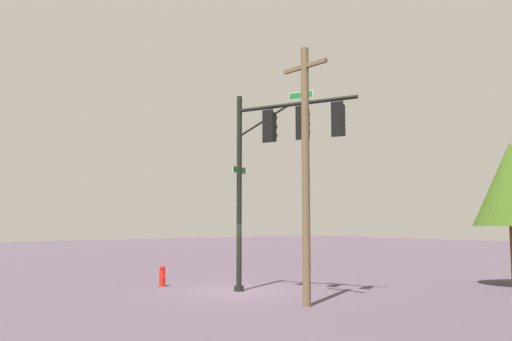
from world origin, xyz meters
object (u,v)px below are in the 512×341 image
at_px(signal_pole_assembly, 282,146).
at_px(fire_hydrant, 162,276).
at_px(tree_near, 512,184).
at_px(utility_pole, 306,169).

height_order(signal_pole_assembly, fire_hydrant, signal_pole_assembly).
relative_size(signal_pole_assembly, tree_near, 1.27).
bearing_deg(signal_pole_assembly, fire_hydrant, -153.32).
distance_m(signal_pole_assembly, fire_hydrant, 7.20).
relative_size(signal_pole_assembly, fire_hydrant, 8.92).
bearing_deg(tree_near, fire_hydrant, -127.73).
bearing_deg(fire_hydrant, signal_pole_assembly, 26.68).
xyz_separation_m(utility_pole, fire_hydrant, (-7.26, -1.20, -3.81)).
bearing_deg(utility_pole, signal_pole_assembly, 155.70).
distance_m(fire_hydrant, tree_near, 14.60).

